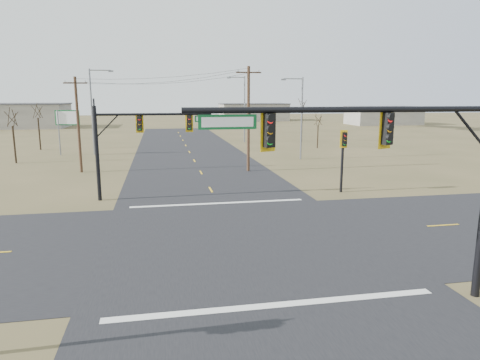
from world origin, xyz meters
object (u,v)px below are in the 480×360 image
bare_tree_a (12,117)px  utility_pole_far (78,123)px  streetlight_b (243,105)px  utility_pole_near (248,118)px  mast_arm_near (396,153)px  highway_sign (68,123)px  bare_tree_d (302,105)px  bare_tree_b (37,110)px  bare_tree_c (318,119)px  streetlight_c (94,107)px  mast_arm_far (141,132)px  streetlight_a (300,114)px  pedestal_signal_ne (343,148)px

bare_tree_a → utility_pole_far: bearing=-42.5°
streetlight_b → utility_pole_near: bearing=-90.8°
mast_arm_near → utility_pole_near: size_ratio=1.07×
highway_sign → bare_tree_d: 35.33m
utility_pole_near → streetlight_b: size_ratio=0.97×
bare_tree_b → bare_tree_c: size_ratio=1.28×
bare_tree_c → bare_tree_d: (0.38, 8.25, 1.77)m
mast_arm_near → bare_tree_b: size_ratio=1.59×
streetlight_b → streetlight_c: (-21.40, -11.99, 0.10)m
utility_pole_near → streetlight_b: 27.86m
mast_arm_far → highway_sign: (-10.02, 26.02, -0.81)m
streetlight_b → bare_tree_c: 13.71m
streetlight_b → bare_tree_b: 30.26m
highway_sign → mast_arm_near: bearing=-58.7°
highway_sign → streetlight_a: size_ratio=0.59×
bare_tree_d → pedestal_signal_ne: bearing=-103.9°
mast_arm_near → pedestal_signal_ne: 18.49m
mast_arm_near → utility_pole_far: size_ratio=1.18×
mast_arm_far → streetlight_c: (-6.71, 25.44, 1.17)m
bare_tree_a → bare_tree_b: (-0.56, 12.56, 0.31)m
mast_arm_far → bare_tree_d: (23.98, 35.40, 1.09)m
pedestal_signal_ne → streetlight_c: (-21.70, 26.24, 2.55)m
mast_arm_far → pedestal_signal_ne: 15.08m
streetlight_a → streetlight_c: 25.60m
streetlight_c → bare_tree_b: size_ratio=1.57×
bare_tree_d → streetlight_c: bearing=-162.0°
utility_pole_far → bare_tree_c: utility_pole_far is taller
highway_sign → streetlight_b: (24.72, 11.41, 1.88)m
mast_arm_near → bare_tree_a: 44.83m
bare_tree_c → pedestal_signal_ne: bearing=-107.1°
streetlight_b → utility_pole_far: bearing=-120.8°
pedestal_signal_ne → bare_tree_a: size_ratio=0.75×
pedestal_signal_ne → streetlight_b: size_ratio=0.46×
pedestal_signal_ne → bare_tree_a: bare_tree_a is taller
streetlight_c → bare_tree_a: bearing=-146.7°
highway_sign → bare_tree_b: (-5.13, 6.46, 1.41)m
bare_tree_a → bare_tree_b: bearing=92.5°
mast_arm_far → streetlight_a: 24.31m
highway_sign → streetlight_a: (27.45, -9.08, 1.31)m
streetlight_a → streetlight_c: bearing=166.3°
highway_sign → streetlight_c: size_ratio=0.53×
pedestal_signal_ne → bare_tree_d: bearing=87.6°
mast_arm_far → pedestal_signal_ne: (14.99, -0.80, -1.37)m
mast_arm_near → streetlight_c: streetlight_c is taller
utility_pole_far → bare_tree_c: (29.99, 14.76, -0.61)m
streetlight_b → bare_tree_a: (-29.29, -17.51, -0.79)m
mast_arm_near → pedestal_signal_ne: size_ratio=2.24×
pedestal_signal_ne → streetlight_c: bearing=141.1°
streetlight_a → streetlight_b: 20.68m
bare_tree_c → streetlight_c: bearing=-176.8°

